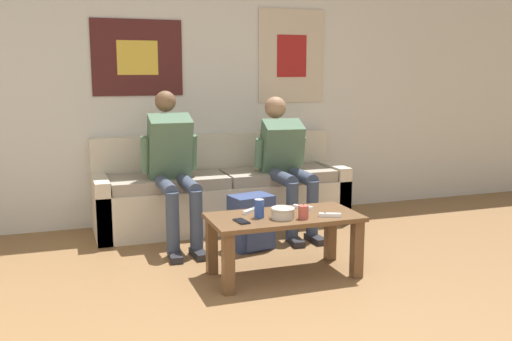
% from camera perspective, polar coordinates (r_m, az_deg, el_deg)
% --- Properties ---
extents(wall_back, '(10.00, 0.07, 2.55)m').
position_cam_1_polar(wall_back, '(5.28, -7.25, 8.73)').
color(wall_back, silver).
rests_on(wall_back, ground_plane).
extents(couch, '(2.24, 0.65, 0.81)m').
position_cam_1_polar(couch, '(5.14, -3.39, -2.37)').
color(couch, beige).
rests_on(couch, ground_plane).
extents(coffee_table, '(1.01, 0.50, 0.42)m').
position_cam_1_polar(coffee_table, '(3.87, 2.80, -5.71)').
color(coffee_table, brown).
rests_on(coffee_table, ground_plane).
extents(person_seated_adult, '(0.47, 0.94, 1.22)m').
position_cam_1_polar(person_seated_adult, '(4.64, -8.34, 0.82)').
color(person_seated_adult, '#384256').
rests_on(person_seated_adult, ground_plane).
extents(person_seated_teen, '(0.47, 0.91, 1.16)m').
position_cam_1_polar(person_seated_teen, '(4.94, 2.95, 1.21)').
color(person_seated_teen, '#384256').
rests_on(person_seated_teen, ground_plane).
extents(backpack, '(0.35, 0.30, 0.43)m').
position_cam_1_polar(backpack, '(4.47, -0.42, -5.31)').
color(backpack, navy).
rests_on(backpack, ground_plane).
extents(ceramic_bowl, '(0.16, 0.16, 0.08)m').
position_cam_1_polar(ceramic_bowl, '(3.75, 2.71, -4.20)').
color(ceramic_bowl, '#B7B2A8').
rests_on(ceramic_bowl, coffee_table).
extents(pillar_candle, '(0.07, 0.07, 0.10)m').
position_cam_1_polar(pillar_candle, '(3.75, 4.76, -4.17)').
color(pillar_candle, '#B24C42').
rests_on(pillar_candle, coffee_table).
extents(drink_can_blue, '(0.07, 0.07, 0.12)m').
position_cam_1_polar(drink_can_blue, '(3.76, 0.32, -3.82)').
color(drink_can_blue, '#28479E').
rests_on(drink_can_blue, coffee_table).
extents(game_controller_near_left, '(0.15, 0.09, 0.03)m').
position_cam_1_polar(game_controller_near_left, '(3.83, 7.39, -4.44)').
color(game_controller_near_left, white).
rests_on(game_controller_near_left, coffee_table).
extents(game_controller_near_right, '(0.13, 0.11, 0.03)m').
position_cam_1_polar(game_controller_near_right, '(3.91, -0.57, -4.07)').
color(game_controller_near_right, white).
rests_on(game_controller_near_right, coffee_table).
extents(game_controller_far_center, '(0.12, 0.13, 0.03)m').
position_cam_1_polar(game_controller_far_center, '(4.02, 4.71, -3.68)').
color(game_controller_far_center, white).
rests_on(game_controller_far_center, coffee_table).
extents(cell_phone, '(0.08, 0.14, 0.01)m').
position_cam_1_polar(cell_phone, '(3.67, -1.46, -5.09)').
color(cell_phone, black).
rests_on(cell_phone, coffee_table).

